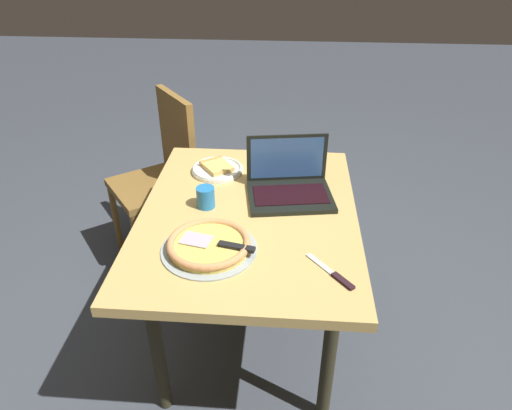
{
  "coord_description": "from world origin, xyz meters",
  "views": [
    {
      "loc": [
        1.46,
        0.14,
        1.68
      ],
      "look_at": [
        0.05,
        0.03,
        0.79
      ],
      "focal_mm": 32.88,
      "sensor_mm": 36.0,
      "label": 1
    }
  ],
  "objects": [
    {
      "name": "ground_plane",
      "position": [
        0.0,
        0.0,
        0.0
      ],
      "size": [
        12.0,
        12.0,
        0.0
      ],
      "primitive_type": "plane",
      "color": "#3A4049"
    },
    {
      "name": "dining_table",
      "position": [
        0.0,
        0.0,
        0.65
      ],
      "size": [
        1.06,
        0.8,
        0.73
      ],
      "color": "tan",
      "rests_on": "ground_plane"
    },
    {
      "name": "laptop",
      "position": [
        -0.14,
        0.15,
        0.78
      ],
      "size": [
        0.3,
        0.36,
        0.21
      ],
      "color": "black",
      "rests_on": "dining_table"
    },
    {
      "name": "pizza_plate",
      "position": [
        -0.31,
        -0.16,
        0.75
      ],
      "size": [
        0.22,
        0.22,
        0.04
      ],
      "color": "silver",
      "rests_on": "dining_table"
    },
    {
      "name": "pizza_tray",
      "position": [
        0.24,
        -0.11,
        0.76
      ],
      "size": [
        0.32,
        0.32,
        0.04
      ],
      "color": "#939F9F",
      "rests_on": "dining_table"
    },
    {
      "name": "table_knife",
      "position": [
        0.34,
        0.29,
        0.74
      ],
      "size": [
        0.17,
        0.14,
        0.01
      ],
      "color": "#BAC3BA",
      "rests_on": "dining_table"
    },
    {
      "name": "drink_cup",
      "position": [
        -0.02,
        -0.16,
        0.78
      ],
      "size": [
        0.07,
        0.07,
        0.08
      ],
      "color": "#2471B4",
      "rests_on": "dining_table"
    },
    {
      "name": "chair_near",
      "position": [
        -0.7,
        -0.52,
        0.52
      ],
      "size": [
        0.54,
        0.54,
        0.92
      ],
      "color": "brown",
      "rests_on": "ground_plane"
    }
  ]
}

